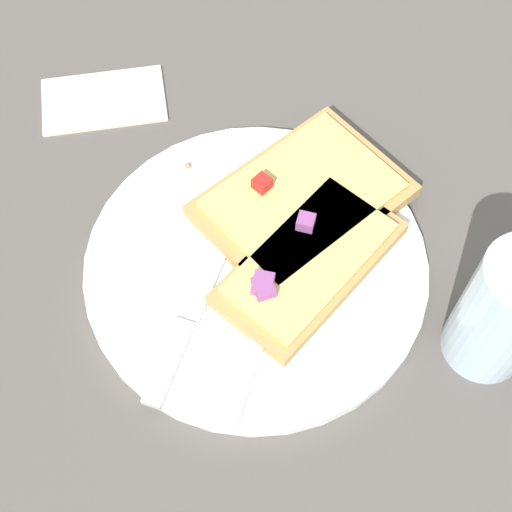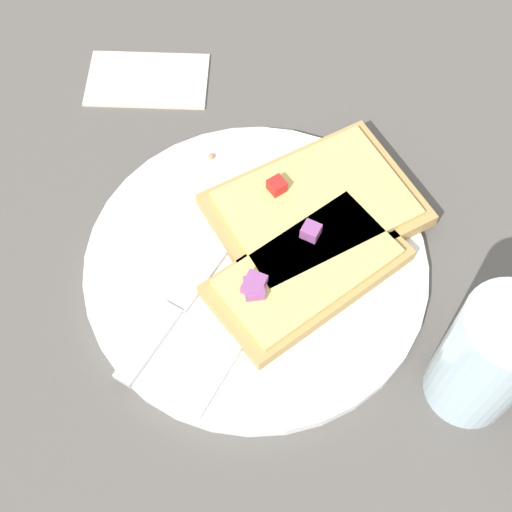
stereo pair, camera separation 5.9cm
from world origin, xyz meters
TOP-DOWN VIEW (x-y plane):
  - ground_plane at (0.00, 0.00)m, footprint 4.00×4.00m
  - plate at (0.00, 0.00)m, footprint 0.29×0.29m
  - fork at (-0.01, 0.04)m, footprint 0.11×0.19m
  - knife at (0.06, 0.04)m, footprint 0.11×0.18m
  - pizza_slice_main at (-0.05, -0.05)m, footprint 0.21×0.19m
  - pizza_slice_corner at (-0.04, 0.01)m, footprint 0.18×0.17m
  - crumb_scatter at (-0.02, -0.01)m, footprint 0.12×0.12m
  - drinking_glass at (-0.17, 0.10)m, footprint 0.07×0.07m
  - napkin at (0.12, -0.21)m, footprint 0.12×0.07m

SIDE VIEW (x-z plane):
  - ground_plane at x=0.00m, z-range 0.00..0.00m
  - napkin at x=0.12m, z-range 0.00..0.01m
  - plate at x=0.00m, z-range 0.00..0.01m
  - fork at x=-0.01m, z-range 0.01..0.02m
  - knife at x=0.06m, z-range 0.01..0.02m
  - crumb_scatter at x=-0.02m, z-range 0.01..0.02m
  - pizza_slice_main at x=-0.05m, z-range 0.01..0.04m
  - pizza_slice_corner at x=-0.04m, z-range 0.01..0.04m
  - drinking_glass at x=-0.17m, z-range 0.00..0.12m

